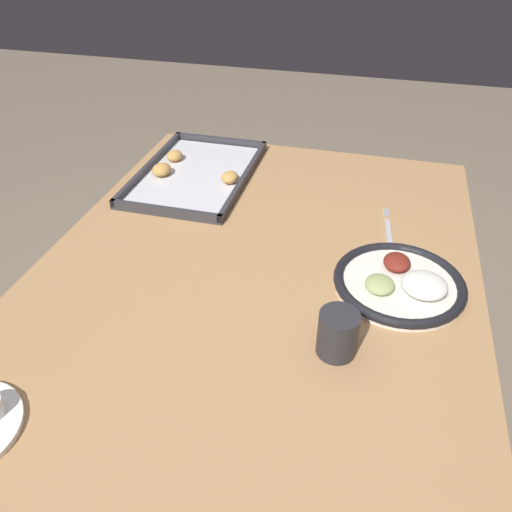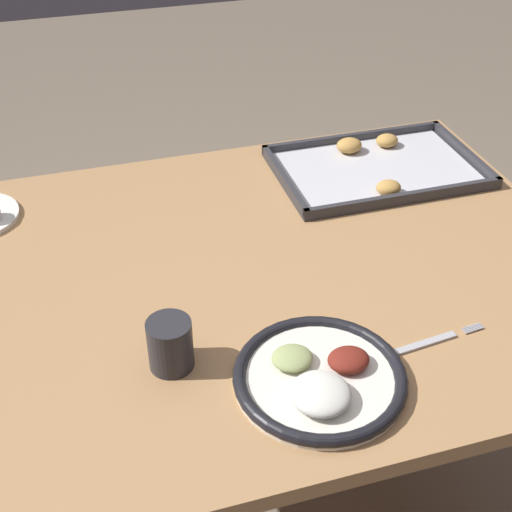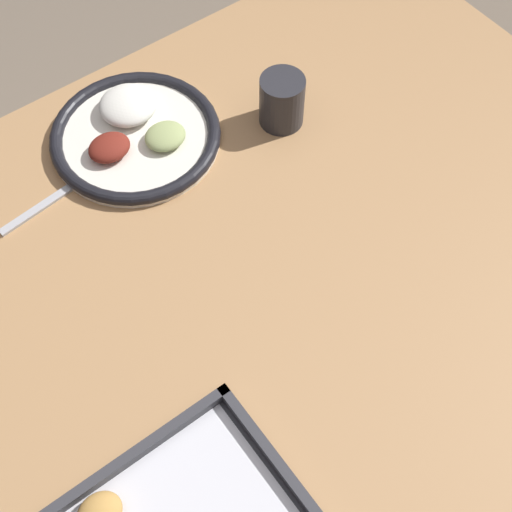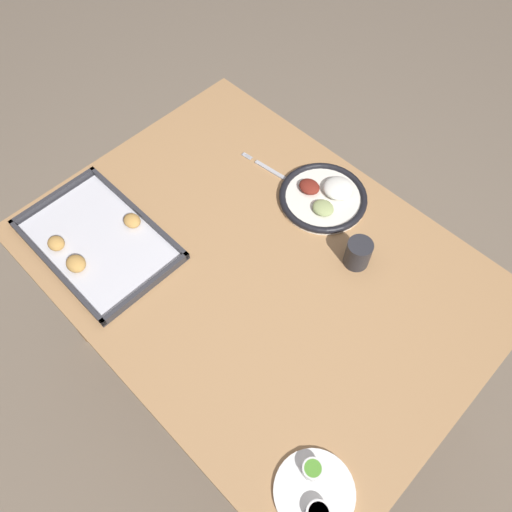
# 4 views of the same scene
# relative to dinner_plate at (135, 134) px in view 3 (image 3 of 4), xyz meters

# --- Properties ---
(ground_plane) EXTENTS (8.00, 8.00, 0.00)m
(ground_plane) POSITION_rel_dinner_plate_xyz_m (-0.02, 0.29, -0.78)
(ground_plane) COLOR #7A6B59
(dining_table) EXTENTS (1.23, 0.91, 0.77)m
(dining_table) POSITION_rel_dinner_plate_xyz_m (-0.02, 0.29, -0.12)
(dining_table) COLOR #AD7F51
(dining_table) RESTS_ON ground_plane
(dinner_plate) EXTENTS (0.26, 0.26, 0.04)m
(dinner_plate) POSITION_rel_dinner_plate_xyz_m (0.00, 0.00, 0.00)
(dinner_plate) COLOR white
(dinner_plate) RESTS_ON dining_table
(fork) EXTENTS (0.21, 0.04, 0.00)m
(fork) POSITION_rel_dinner_plate_xyz_m (0.18, 0.03, -0.01)
(fork) COLOR #B2B2B7
(fork) RESTS_ON dining_table
(drinking_cup) EXTENTS (0.07, 0.07, 0.08)m
(drinking_cup) POSITION_rel_dinner_plate_xyz_m (-0.20, 0.10, 0.03)
(drinking_cup) COLOR #28282D
(drinking_cup) RESTS_ON dining_table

